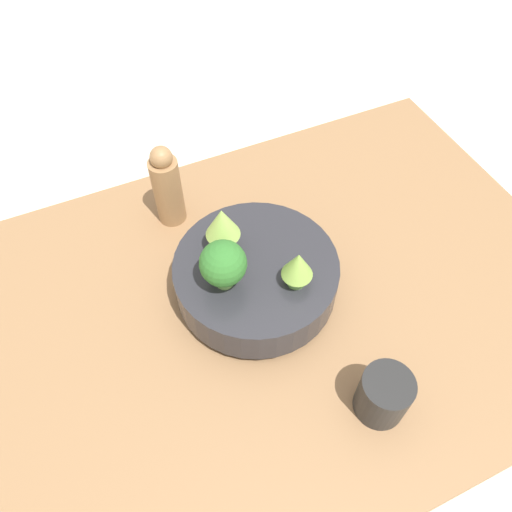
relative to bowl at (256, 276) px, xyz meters
name	(u,v)px	position (x,y,z in m)	size (l,w,h in m)	color
ground_plane	(245,326)	(-0.03, -0.03, -0.09)	(6.00, 6.00, 0.00)	beige
table	(245,319)	(-0.03, -0.03, -0.07)	(1.10, 0.70, 0.05)	olive
bowl	(256,276)	(0.00, 0.00, 0.00)	(0.25, 0.25, 0.07)	#28282D
romanesco_piece_far	(225,224)	(-0.03, 0.05, 0.09)	(0.05, 0.05, 0.08)	#6BA34C
romanesco_piece_near	(298,267)	(0.04, -0.05, 0.07)	(0.04, 0.04, 0.07)	#6BA34C
broccoli_floret_left	(223,264)	(-0.05, -0.01, 0.08)	(0.07, 0.07, 0.08)	#7AB256
cup	(383,395)	(0.08, -0.24, 0.00)	(0.07, 0.07, 0.08)	black
pepper_mill	(167,187)	(-0.07, 0.21, 0.03)	(0.05, 0.05, 0.16)	#997047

